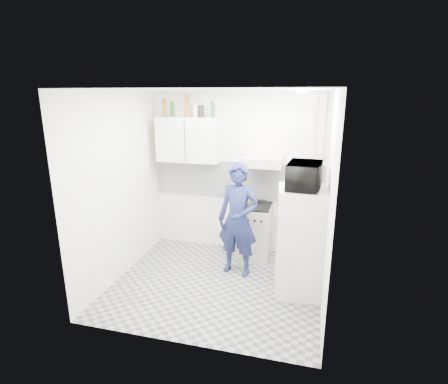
# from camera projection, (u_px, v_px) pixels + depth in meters

# --- Properties ---
(floor) EXTENTS (2.80, 2.80, 0.00)m
(floor) POSITION_uv_depth(u_px,v_px,m) (216.00, 284.00, 4.86)
(floor) COLOR gray
(floor) RESTS_ON ground
(ceiling) EXTENTS (2.80, 2.80, 0.00)m
(ceiling) POSITION_uv_depth(u_px,v_px,m) (215.00, 89.00, 4.15)
(ceiling) COLOR white
(ceiling) RESTS_ON wall_back
(wall_back) EXTENTS (2.80, 0.00, 2.80)m
(wall_back) POSITION_uv_depth(u_px,v_px,m) (237.00, 174.00, 5.67)
(wall_back) COLOR silver
(wall_back) RESTS_ON floor
(wall_left) EXTENTS (0.00, 2.60, 2.60)m
(wall_left) POSITION_uv_depth(u_px,v_px,m) (119.00, 187.00, 4.85)
(wall_left) COLOR silver
(wall_left) RESTS_ON floor
(wall_right) EXTENTS (0.00, 2.60, 2.60)m
(wall_right) POSITION_uv_depth(u_px,v_px,m) (328.00, 202.00, 4.17)
(wall_right) COLOR silver
(wall_right) RESTS_ON floor
(person) EXTENTS (0.65, 0.48, 1.64)m
(person) POSITION_uv_depth(u_px,v_px,m) (238.00, 220.00, 4.97)
(person) COLOR #171D45
(person) RESTS_ON floor
(stove) EXTENTS (0.52, 0.52, 0.84)m
(stove) POSITION_uv_depth(u_px,v_px,m) (254.00, 232.00, 5.59)
(stove) COLOR #BBAF9E
(stove) RESTS_ON floor
(fridge) EXTENTS (0.67, 0.67, 1.43)m
(fridge) POSITION_uv_depth(u_px,v_px,m) (300.00, 242.00, 4.49)
(fridge) COLOR white
(fridge) RESTS_ON floor
(stove_top) EXTENTS (0.50, 0.50, 0.03)m
(stove_top) POSITION_uv_depth(u_px,v_px,m) (255.00, 206.00, 5.48)
(stove_top) COLOR black
(stove_top) RESTS_ON stove
(saucepan) EXTENTS (0.17, 0.17, 0.09)m
(saucepan) POSITION_uv_depth(u_px,v_px,m) (252.00, 201.00, 5.52)
(saucepan) COLOR silver
(saucepan) RESTS_ON stove_top
(microwave) EXTENTS (0.61, 0.43, 0.32)m
(microwave) POSITION_uv_depth(u_px,v_px,m) (305.00, 175.00, 4.25)
(microwave) COLOR black
(microwave) RESTS_ON fridge
(bottle_a) EXTENTS (0.07, 0.07, 0.28)m
(bottle_a) POSITION_uv_depth(u_px,v_px,m) (165.00, 108.00, 5.50)
(bottle_a) COLOR brown
(bottle_a) RESTS_ON upper_cabinet
(bottle_b) EXTENTS (0.06, 0.06, 0.23)m
(bottle_b) POSITION_uv_depth(u_px,v_px,m) (172.00, 109.00, 5.48)
(bottle_b) COLOR #144C1E
(bottle_b) RESTS_ON upper_cabinet
(bottle_d) EXTENTS (0.08, 0.08, 0.34)m
(bottle_d) POSITION_uv_depth(u_px,v_px,m) (187.00, 106.00, 5.40)
(bottle_d) COLOR brown
(bottle_d) RESTS_ON upper_cabinet
(canister_a) EXTENTS (0.08, 0.08, 0.21)m
(canister_a) POSITION_uv_depth(u_px,v_px,m) (196.00, 110.00, 5.39)
(canister_a) COLOR #B2B7BC
(canister_a) RESTS_ON upper_cabinet
(canister_b) EXTENTS (0.10, 0.10, 0.18)m
(canister_b) POSITION_uv_depth(u_px,v_px,m) (201.00, 111.00, 5.37)
(canister_b) COLOR black
(canister_b) RESTS_ON upper_cabinet
(bottle_e) EXTENTS (0.06, 0.06, 0.25)m
(bottle_e) POSITION_uv_depth(u_px,v_px,m) (213.00, 109.00, 5.31)
(bottle_e) COLOR #144C1E
(bottle_e) RESTS_ON upper_cabinet
(upper_cabinet) EXTENTS (1.00, 0.35, 0.70)m
(upper_cabinet) POSITION_uv_depth(u_px,v_px,m) (189.00, 140.00, 5.54)
(upper_cabinet) COLOR white
(upper_cabinet) RESTS_ON wall_back
(range_hood) EXTENTS (0.60, 0.50, 0.14)m
(range_hood) POSITION_uv_depth(u_px,v_px,m) (263.00, 161.00, 5.26)
(range_hood) COLOR #BBAF9E
(range_hood) RESTS_ON wall_back
(backsplash) EXTENTS (2.74, 0.03, 0.60)m
(backsplash) POSITION_uv_depth(u_px,v_px,m) (237.00, 180.00, 5.68)
(backsplash) COLOR white
(backsplash) RESTS_ON wall_back
(pipe_a) EXTENTS (0.05, 0.05, 2.60)m
(pipe_a) POSITION_uv_depth(u_px,v_px,m) (319.00, 179.00, 5.28)
(pipe_a) COLOR #BBAF9E
(pipe_a) RESTS_ON floor
(pipe_b) EXTENTS (0.04, 0.04, 2.60)m
(pipe_b) POSITION_uv_depth(u_px,v_px,m) (311.00, 179.00, 5.31)
(pipe_b) COLOR #BBAF9E
(pipe_b) RESTS_ON floor
(ceiling_spot_fixture) EXTENTS (0.10, 0.10, 0.02)m
(ceiling_spot_fixture) POSITION_uv_depth(u_px,v_px,m) (301.00, 92.00, 4.11)
(ceiling_spot_fixture) COLOR white
(ceiling_spot_fixture) RESTS_ON ceiling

